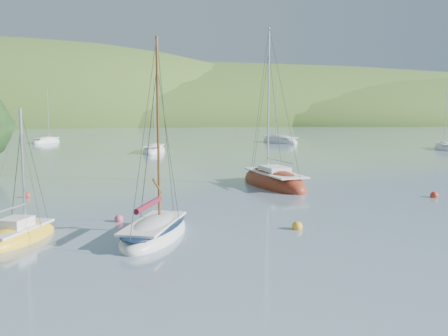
{
  "coord_description": "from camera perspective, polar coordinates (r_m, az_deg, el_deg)",
  "views": [
    {
      "loc": [
        -4.3,
        -20.31,
        5.59
      ],
      "look_at": [
        -0.46,
        8.0,
        2.08
      ],
      "focal_mm": 40.0,
      "sensor_mm": 36.0,
      "label": 1
    }
  ],
  "objects": [
    {
      "name": "daysailer_white",
      "position": [
        21.94,
        -7.95,
        -7.25
      ],
      "size": [
        3.98,
        6.38,
        9.22
      ],
      "rotation": [
        0.0,
        0.0,
        -0.32
      ],
      "color": "silver",
      "rests_on": "ground"
    },
    {
      "name": "distant_sloop_c",
      "position": [
        82.81,
        -19.64,
        2.84
      ],
      "size": [
        4.52,
        6.6,
        8.92
      ],
      "rotation": [
        0.0,
        0.0,
        -0.41
      ],
      "color": "silver",
      "rests_on": "ground"
    },
    {
      "name": "ground",
      "position": [
        21.5,
        4.13,
        -8.08
      ],
      "size": [
        700.0,
        700.0,
        0.0
      ],
      "primitive_type": "plane",
      "color": "slate",
      "rests_on": "ground"
    },
    {
      "name": "shoreline_hills",
      "position": [
        192.89,
        -9.34,
        5.25
      ],
      "size": [
        690.0,
        135.0,
        56.0
      ],
      "color": "#395E23",
      "rests_on": "ground"
    },
    {
      "name": "distant_sloop_b",
      "position": [
        78.59,
        6.38,
        3.03
      ],
      "size": [
        5.68,
        8.58,
        11.56
      ],
      "rotation": [
        0.0,
        0.0,
        0.38
      ],
      "color": "silver",
      "rests_on": "ground"
    },
    {
      "name": "sloop_red",
      "position": [
        35.73,
        5.67,
        -1.66
      ],
      "size": [
        4.51,
        8.61,
        12.13
      ],
      "rotation": [
        0.0,
        0.0,
        0.22
      ],
      "color": "maroon",
      "rests_on": "ground"
    },
    {
      "name": "distant_sloop_a",
      "position": [
        62.16,
        -8.0,
        1.94
      ],
      "size": [
        3.55,
        7.38,
        10.11
      ],
      "rotation": [
        0.0,
        0.0,
        -0.15
      ],
      "color": "silver",
      "rests_on": "ground"
    },
    {
      "name": "mooring_buoys",
      "position": [
        27.21,
        3.2,
        -4.6
      ],
      "size": [
        25.54,
        10.51,
        0.49
      ],
      "color": "#F6AA21",
      "rests_on": "ground"
    },
    {
      "name": "distant_sloop_d",
      "position": [
        72.23,
        23.98,
        2.1
      ],
      "size": [
        4.23,
        6.99,
        9.42
      ],
      "rotation": [
        0.0,
        0.0,
        -0.31
      ],
      "color": "silver",
      "rests_on": "ground"
    },
    {
      "name": "sailboat_yellow",
      "position": [
        22.87,
        -22.46,
        -7.26
      ],
      "size": [
        3.31,
        4.91,
        6.06
      ],
      "rotation": [
        0.0,
        0.0,
        -0.36
      ],
      "color": "yellow",
      "rests_on": "ground"
    }
  ]
}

